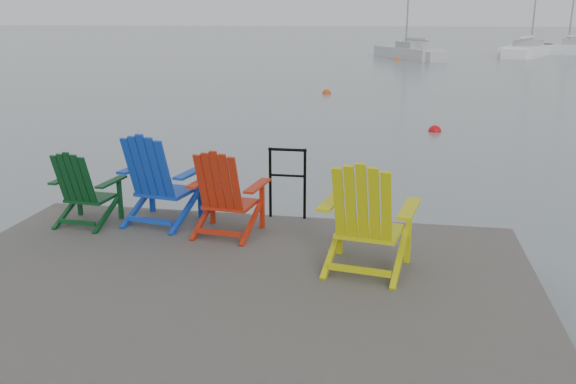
% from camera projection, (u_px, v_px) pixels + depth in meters
% --- Properties ---
extents(ground, '(400.00, 400.00, 0.00)m').
position_uv_depth(ground, '(214.00, 350.00, 5.63)').
color(ground, slate).
rests_on(ground, ground).
extents(dock, '(6.00, 5.00, 1.40)m').
position_uv_depth(dock, '(213.00, 316.00, 5.53)').
color(dock, '#292725').
rests_on(dock, ground).
extents(handrail, '(0.48, 0.04, 0.90)m').
position_uv_depth(handrail, '(287.00, 176.00, 7.61)').
color(handrail, black).
rests_on(handrail, dock).
extents(chair_green, '(0.79, 0.74, 0.94)m').
position_uv_depth(chair_green, '(84.00, 187.00, 7.37)').
color(chair_green, '#0A3716').
rests_on(chair_green, dock).
extents(chair_blue, '(1.01, 0.95, 1.14)m').
position_uv_depth(chair_blue, '(159.00, 178.00, 7.39)').
color(chair_blue, '#103AAD').
rests_on(chair_blue, dock).
extents(chair_red, '(0.89, 0.83, 1.03)m').
position_uv_depth(chair_red, '(226.00, 192.00, 7.01)').
color(chair_red, '#AE220C').
rests_on(chair_red, dock).
extents(chair_yellow, '(1.02, 0.96, 1.15)m').
position_uv_depth(chair_yellow, '(367.00, 216.00, 5.96)').
color(chair_yellow, '#C4C20A').
rests_on(chair_yellow, dock).
extents(sailboat_near, '(5.20, 7.41, 10.33)m').
position_uv_depth(sailboat_near, '(408.00, 54.00, 44.47)').
color(sailboat_near, '#BBBABF').
rests_on(sailboat_near, ground).
extents(sailboat_mid, '(5.96, 10.06, 13.36)m').
position_uv_depth(sailboat_mid, '(529.00, 51.00, 48.17)').
color(sailboat_mid, white).
rests_on(sailboat_mid, ground).
extents(sailboat_far, '(8.68, 4.84, 11.64)m').
position_uv_depth(sailboat_far, '(574.00, 50.00, 49.15)').
color(sailboat_far, white).
rests_on(sailboat_far, ground).
extents(buoy_a, '(0.34, 0.34, 0.34)m').
position_uv_depth(buoy_a, '(435.00, 132.00, 16.31)').
color(buoy_a, red).
rests_on(buoy_a, ground).
extents(buoy_b, '(0.36, 0.36, 0.36)m').
position_uv_depth(buoy_b, '(327.00, 94.00, 24.32)').
color(buoy_b, '#C6430B').
rests_on(buoy_b, ground).
extents(buoy_d, '(0.37, 0.37, 0.37)m').
position_uv_depth(buoy_d, '(397.00, 60.00, 43.23)').
color(buoy_d, '#F9590E').
rests_on(buoy_d, ground).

